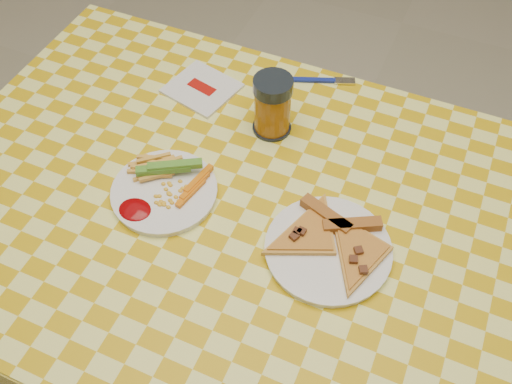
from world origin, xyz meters
TOP-DOWN VIEW (x-y plane):
  - ground at (0.00, 0.00)m, footprint 8.00×8.00m
  - table at (0.00, 0.00)m, footprint 1.28×0.88m
  - plate_left at (-0.16, -0.03)m, footprint 0.22×0.22m
  - plate_right at (0.17, -0.03)m, footprint 0.24×0.24m
  - fries_veggies at (-0.17, -0.01)m, footprint 0.19×0.18m
  - pizza_slices at (0.18, -0.01)m, footprint 0.29×0.24m
  - drink_glass at (-0.03, 0.21)m, footprint 0.08×0.08m
  - napkin at (-0.23, 0.26)m, footprint 0.17×0.16m
  - fork at (0.02, 0.40)m, footprint 0.14×0.07m

SIDE VIEW (x-z plane):
  - ground at x=0.00m, z-range 0.00..0.00m
  - table at x=0.00m, z-range 0.30..1.06m
  - napkin at x=-0.23m, z-range 0.76..0.76m
  - fork at x=0.02m, z-range 0.76..0.76m
  - plate_left at x=-0.16m, z-range 0.76..0.77m
  - plate_right at x=0.17m, z-range 0.76..0.77m
  - pizza_slices at x=0.18m, z-range 0.76..0.79m
  - fries_veggies at x=-0.17m, z-range 0.76..0.80m
  - drink_glass at x=-0.03m, z-range 0.75..0.89m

